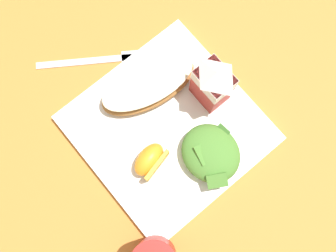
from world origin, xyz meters
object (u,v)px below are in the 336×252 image
object	(u,v)px
cheesy_pizza_bread	(148,84)
metal_fork	(98,60)
milk_carton	(214,84)
white_plate	(168,128)
orange_wedge_front	(150,160)
green_salad_pile	(211,153)

from	to	relation	value
cheesy_pizza_bread	metal_fork	bearing A→B (deg)	-161.17
milk_carton	white_plate	bearing A→B (deg)	-91.01
milk_carton	orange_wedge_front	distance (m)	0.16
metal_fork	orange_wedge_front	bearing A→B (deg)	-12.21
milk_carton	metal_fork	world-z (taller)	milk_carton
orange_wedge_front	metal_fork	distance (m)	0.21
white_plate	cheesy_pizza_bread	size ratio (longest dim) A/B	1.54
green_salad_pile	metal_fork	world-z (taller)	green_salad_pile
milk_carton	metal_fork	size ratio (longest dim) A/B	0.66
cheesy_pizza_bread	milk_carton	size ratio (longest dim) A/B	1.66
orange_wedge_front	metal_fork	bearing A→B (deg)	167.79
white_plate	metal_fork	size ratio (longest dim) A/B	1.69
white_plate	milk_carton	bearing A→B (deg)	88.99
milk_carton	orange_wedge_front	world-z (taller)	milk_carton
green_salad_pile	white_plate	bearing A→B (deg)	-164.07
green_salad_pile	milk_carton	distance (m)	0.11
white_plate	green_salad_pile	xyz separation A→B (m)	(0.08, 0.02, 0.03)
white_plate	milk_carton	world-z (taller)	milk_carton
orange_wedge_front	green_salad_pile	bearing A→B (deg)	56.87
white_plate	orange_wedge_front	world-z (taller)	orange_wedge_front
metal_fork	white_plate	bearing A→B (deg)	5.05
milk_carton	orange_wedge_front	bearing A→B (deg)	-80.68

